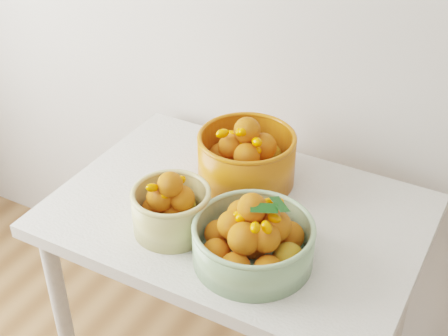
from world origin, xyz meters
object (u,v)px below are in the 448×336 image
Objects in this scene: bowl_cream at (171,208)px; bowl_green at (254,239)px; bowl_orange at (246,157)px; table at (237,236)px.

bowl_green is at bearing -1.52° from bowl_cream.
bowl_orange reaches higher than bowl_cream.
bowl_orange is at bearing 119.99° from bowl_green.
table is 0.23m from bowl_orange.
table is at bearing 128.79° from bowl_green.
bowl_cream is 0.71× the size of bowl_green.
bowl_green reaches higher than table.
bowl_green is at bearing -60.01° from bowl_orange.
bowl_green is (0.24, -0.01, -0.00)m from bowl_cream.
table is 3.89× the size of bowl_cream.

